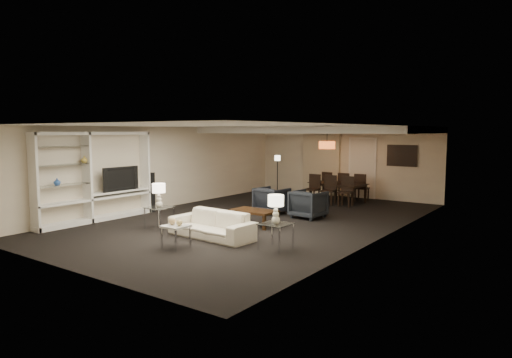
{
  "coord_description": "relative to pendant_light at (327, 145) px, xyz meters",
  "views": [
    {
      "loc": [
        7.04,
        -9.78,
        2.37
      ],
      "look_at": [
        0.0,
        0.0,
        1.1
      ],
      "focal_mm": 32.0,
      "sensor_mm": 36.0,
      "label": 1
    }
  ],
  "objects": [
    {
      "name": "floor",
      "position": [
        -0.3,
        -3.5,
        -1.92
      ],
      "size": [
        11.0,
        11.0,
        0.0
      ],
      "primitive_type": "plane",
      "color": "black",
      "rests_on": "ground"
    },
    {
      "name": "ceiling",
      "position": [
        -0.3,
        -3.5,
        0.58
      ],
      "size": [
        7.0,
        11.0,
        0.02
      ],
      "primitive_type": "cube",
      "color": "silver",
      "rests_on": "ground"
    },
    {
      "name": "wall_back",
      "position": [
        -0.3,
        2.0,
        -0.67
      ],
      "size": [
        7.0,
        0.02,
        2.5
      ],
      "primitive_type": "cube",
      "color": "beige",
      "rests_on": "ground"
    },
    {
      "name": "wall_front",
      "position": [
        -0.3,
        -9.0,
        -0.67
      ],
      "size": [
        7.0,
        0.02,
        2.5
      ],
      "primitive_type": "cube",
      "color": "beige",
      "rests_on": "ground"
    },
    {
      "name": "wall_left",
      "position": [
        -3.8,
        -3.5,
        -0.67
      ],
      "size": [
        0.02,
        11.0,
        2.5
      ],
      "primitive_type": "cube",
      "color": "beige",
      "rests_on": "ground"
    },
    {
      "name": "wall_right",
      "position": [
        3.2,
        -3.5,
        -0.67
      ],
      "size": [
        0.02,
        11.0,
        2.5
      ],
      "primitive_type": "cube",
      "color": "beige",
      "rests_on": "ground"
    },
    {
      "name": "ceiling_soffit",
      "position": [
        -0.3,
        0.0,
        0.48
      ],
      "size": [
        7.0,
        4.0,
        0.2
      ],
      "primitive_type": "cube",
      "color": "silver",
      "rests_on": "ceiling"
    },
    {
      "name": "curtains",
      "position": [
        -1.2,
        1.92,
        -0.72
      ],
      "size": [
        1.5,
        0.12,
        2.4
      ],
      "primitive_type": "cube",
      "color": "beige",
      "rests_on": "wall_back"
    },
    {
      "name": "door",
      "position": [
        0.4,
        1.97,
        -0.87
      ],
      "size": [
        0.9,
        0.05,
        2.1
      ],
      "primitive_type": "cube",
      "color": "silver",
      "rests_on": "wall_back"
    },
    {
      "name": "painting",
      "position": [
        1.8,
        1.96,
        -0.37
      ],
      "size": [
        0.95,
        0.04,
        0.65
      ],
      "primitive_type": "cube",
      "color": "#142D38",
      "rests_on": "wall_back"
    },
    {
      "name": "media_unit",
      "position": [
        -3.61,
        -6.1,
        -0.74
      ],
      "size": [
        0.38,
        3.4,
        2.35
      ],
      "primitive_type": null,
      "color": "white",
      "rests_on": "wall_left"
    },
    {
      "name": "pendant_light",
      "position": [
        0.0,
        0.0,
        0.0
      ],
      "size": [
        0.52,
        0.52,
        0.24
      ],
      "primitive_type": "cylinder",
      "color": "#D8591E",
      "rests_on": "ceiling_soffit"
    },
    {
      "name": "sofa",
      "position": [
        0.12,
        -5.76,
        -1.62
      ],
      "size": [
        2.09,
        0.92,
        0.6
      ],
      "primitive_type": "imported",
      "rotation": [
        0.0,
        0.0,
        -0.06
      ],
      "color": "beige",
      "rests_on": "floor"
    },
    {
      "name": "coffee_table",
      "position": [
        0.12,
        -4.16,
        -1.72
      ],
      "size": [
        1.13,
        0.67,
        0.4
      ],
      "primitive_type": null,
      "rotation": [
        0.0,
        0.0,
        -0.01
      ],
      "color": "black",
      "rests_on": "floor"
    },
    {
      "name": "armchair_left",
      "position": [
        -0.48,
        -2.46,
        -1.54
      ],
      "size": [
        0.87,
        0.9,
        0.76
      ],
      "primitive_type": "imported",
      "rotation": [
        0.0,
        0.0,
        3.07
      ],
      "color": "black",
      "rests_on": "floor"
    },
    {
      "name": "armchair_right",
      "position": [
        0.72,
        -2.46,
        -1.54
      ],
      "size": [
        0.88,
        0.91,
        0.76
      ],
      "primitive_type": "imported",
      "rotation": [
        0.0,
        0.0,
        3.05
      ],
      "color": "black",
      "rests_on": "floor"
    },
    {
      "name": "side_table_left",
      "position": [
        -1.58,
        -5.76,
        -1.66
      ],
      "size": [
        0.57,
        0.57,
        0.52
      ],
      "primitive_type": null,
      "rotation": [
        0.0,
        0.0,
        -0.02
      ],
      "color": "white",
      "rests_on": "floor"
    },
    {
      "name": "side_table_right",
      "position": [
        1.82,
        -5.76,
        -1.66
      ],
      "size": [
        0.57,
        0.57,
        0.52
      ],
      "primitive_type": null,
      "rotation": [
        0.0,
        0.0,
        -0.01
      ],
      "color": "silver",
      "rests_on": "floor"
    },
    {
      "name": "table_lamp_left",
      "position": [
        -1.58,
        -5.76,
        -1.11
      ],
      "size": [
        0.32,
        0.32,
        0.58
      ],
      "primitive_type": null,
      "rotation": [
        0.0,
        0.0,
        -0.02
      ],
      "color": "beige",
      "rests_on": "side_table_left"
    },
    {
      "name": "table_lamp_right",
      "position": [
        1.82,
        -5.76,
        -1.11
      ],
      "size": [
        0.33,
        0.33,
        0.58
      ],
      "primitive_type": null,
      "rotation": [
        0.0,
        0.0,
        -0.04
      ],
      "color": "beige",
      "rests_on": "side_table_right"
    },
    {
      "name": "marble_table",
      "position": [
        0.12,
        -6.86,
        -1.69
      ],
      "size": [
        0.47,
        0.47,
        0.47
      ],
      "primitive_type": null,
      "rotation": [
        0.0,
        0.0,
        -0.01
      ],
      "color": "silver",
      "rests_on": "floor"
    },
    {
      "name": "gold_gourd_a",
      "position": [
        0.02,
        -6.86,
        -1.38
      ],
      "size": [
        0.15,
        0.15,
        0.15
      ],
      "primitive_type": "sphere",
      "color": "tan",
      "rests_on": "marble_table"
    },
    {
      "name": "gold_gourd_b",
      "position": [
        0.22,
        -6.86,
        -1.39
      ],
      "size": [
        0.13,
        0.13,
        0.13
      ],
      "primitive_type": "sphere",
      "color": "#D7B972",
      "rests_on": "marble_table"
    },
    {
      "name": "television",
      "position": [
        -3.58,
        -5.41,
        -0.84
      ],
      "size": [
        1.13,
        0.15,
        0.65
      ],
      "primitive_type": "imported",
      "rotation": [
        0.0,
        0.0,
        1.57
      ],
      "color": "black",
      "rests_on": "media_unit"
    },
    {
      "name": "vase_blue",
      "position": [
        -3.61,
        -7.18,
        -0.77
      ],
      "size": [
        0.17,
        0.17,
        0.17
      ],
      "primitive_type": "imported",
      "color": "#2855AD",
      "rests_on": "media_unit"
    },
    {
      "name": "vase_amber",
      "position": [
        -3.61,
        -6.42,
        -0.27
      ],
      "size": [
        0.17,
        0.17,
        0.18
      ],
      "primitive_type": "imported",
      "color": "gold",
      "rests_on": "media_unit"
    },
    {
      "name": "floor_speaker",
      "position": [
        -3.5,
        -4.29,
        -1.34
      ],
      "size": [
        0.14,
        0.14,
        1.16
      ],
      "primitive_type": "cube",
      "rotation": [
        0.0,
        0.0,
        -0.15
      ],
      "color": "black",
      "rests_on": "floor"
    },
    {
      "name": "dining_table",
      "position": [
        0.1,
        0.61,
        -1.6
      ],
      "size": [
        1.91,
        1.21,
        0.63
      ],
      "primitive_type": "imported",
      "rotation": [
        0.0,
        0.0,
        -0.12
      ],
      "color": "black",
      "rests_on": "floor"
    },
    {
      "name": "chair_nl",
      "position": [
        -0.5,
        -0.04,
        -1.45
      ],
      "size": [
        0.44,
        0.44,
        0.94
      ],
      "primitive_type": null,
      "rotation": [
        0.0,
        0.0,
        0.0
      ],
      "color": "black",
      "rests_on": "floor"
    },
    {
      "name": "chair_nm",
      "position": [
        0.1,
        -0.04,
        -1.45
      ],
      "size": [
        0.48,
        0.48,
        0.94
      ],
      "primitive_type": null,
      "rotation": [
        0.0,
        0.0,
        0.1
      ],
      "color": "black",
      "rests_on": "floor"
    },
    {
      "name": "chair_nr",
      "position": [
        0.7,
        -0.04,
        -1.45
      ],
      "size": [
        0.47,
        0.47,
        0.94
      ],
      "primitive_type": null,
      "rotation": [
        0.0,
        0.0,
        0.09
      ],
      "color": "black",
      "rests_on": "floor"
    },
    {
      "name": "chair_fl",
      "position": [
        -0.5,
        1.26,
        -1.45
      ],
      "size": [
        0.49,
        0.49,
        0.94
      ],
      "primitive_type": null,
      "rotation": [
        0.0,
        0.0,
        3.02
      ],
      "color": "black",
      "rests_on": "floor"
    },
    {
      "name": "chair_fm",
      "position": [
        0.1,
        1.26,
        -1.45
      ],
      "size": [
        0.45,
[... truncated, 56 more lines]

